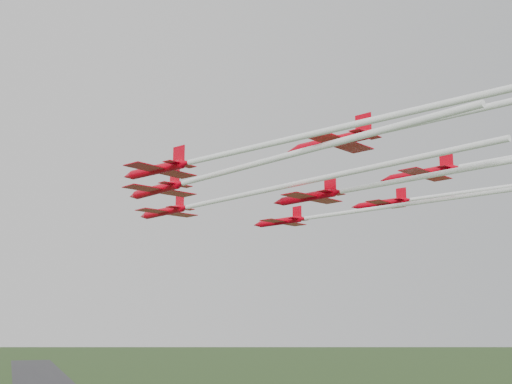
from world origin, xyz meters
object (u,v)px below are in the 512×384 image
object	(u,v)px
jet_row4_left	(415,123)
jet_lead	(226,199)
jet_row3_left	(304,136)
jet_row3_right	(466,192)
jet_row3_mid	(415,178)
jet_row2_left	(210,176)
jet_row2_right	(384,207)

from	to	relation	value
jet_row4_left	jet_lead	bearing A→B (deg)	72.11
jet_lead	jet_row3_left	bearing A→B (deg)	-119.18
jet_row3_right	jet_row4_left	distance (m)	36.03
jet_row3_mid	jet_row4_left	bearing A→B (deg)	-147.68
jet_row4_left	jet_row3_mid	bearing A→B (deg)	29.05
jet_row3_left	jet_row3_mid	world-z (taller)	jet_row3_left
jet_row2_left	jet_row3_mid	size ratio (longest dim) A/B	0.85
jet_row3_right	jet_row2_right	bearing A→B (deg)	140.13
jet_row3_left	jet_row3_mid	xyz separation A→B (m)	(17.44, 9.11, -0.34)
jet_row3_mid	jet_row3_right	distance (m)	23.24
jet_row2_right	jet_row4_left	xyz separation A→B (m)	(-13.92, -27.65, 2.06)
jet_row2_left	jet_row4_left	size ratio (longest dim) A/B	1.21
jet_row3_mid	jet_lead	bearing A→B (deg)	94.04
jet_row2_right	jet_row3_right	xyz separation A→B (m)	(11.83, -2.45, 2.48)
jet_lead	jet_row4_left	bearing A→B (deg)	-103.20
jet_lead	jet_row3_right	xyz separation A→B (m)	(31.35, -11.04, 1.08)
jet_row2_right	jet_row3_left	xyz separation A→B (m)	(-23.86, -25.75, 0.38)
jet_row2_left	jet_row2_right	size ratio (longest dim) A/B	0.78
jet_row3_mid	jet_row3_right	world-z (taller)	jet_row3_right
jet_row2_right	jet_row3_left	distance (m)	35.10
jet_row3_left	jet_row3_mid	bearing A→B (deg)	-0.93
jet_row2_left	jet_row4_left	world-z (taller)	jet_row4_left
jet_row3_left	jet_row3_mid	distance (m)	19.68
jet_lead	jet_row3_left	size ratio (longest dim) A/B	0.97
jet_row2_right	jet_row4_left	distance (m)	31.02
jet_row2_right	jet_row3_mid	xyz separation A→B (m)	(-6.41, -16.63, 0.04)
jet_row3_mid	jet_row4_left	size ratio (longest dim) A/B	1.43
jet_lead	jet_row2_left	size ratio (longest dim) A/B	1.22
jet_row2_right	jet_row3_right	size ratio (longest dim) A/B	1.28
jet_row2_right	jet_row4_left	world-z (taller)	jet_row4_left
jet_row3_mid	jet_row4_left	world-z (taller)	jet_row4_left
jet_row2_left	jet_row4_left	xyz separation A→B (m)	(12.16, -22.09, 1.01)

